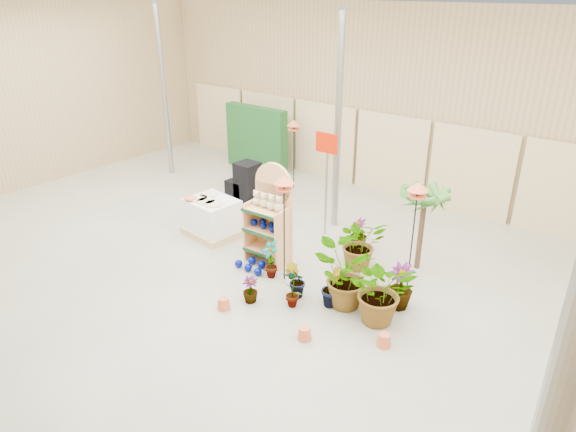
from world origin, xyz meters
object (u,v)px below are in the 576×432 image
Objects in this scene: display_shelf at (271,218)px; pallet_stack at (212,217)px; bird_table_front at (284,183)px; potted_plant_2 at (343,277)px.

pallet_stack is (-1.68, 0.06, -0.49)m from display_shelf.
bird_table_front is at bearing -36.03° from display_shelf.
potted_plant_2 is (3.60, -0.53, 0.15)m from pallet_stack.
pallet_stack is 0.60× the size of bird_table_front.
pallet_stack is at bearing 168.67° from bird_table_front.
display_shelf is 0.98× the size of bird_table_front.
bird_table_front is (2.32, -0.47, 1.44)m from pallet_stack.
display_shelf reaches higher than potted_plant_2.
pallet_stack is 1.09× the size of potted_plant_2.
potted_plant_2 is (1.28, -0.07, -1.29)m from bird_table_front.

